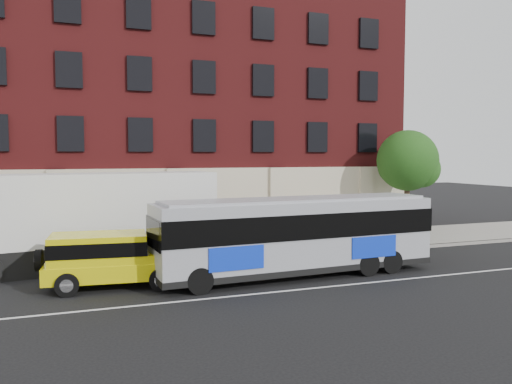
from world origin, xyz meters
name	(u,v)px	position (x,y,z in m)	size (l,w,h in m)	color
ground	(247,299)	(0.00, 0.00, 0.00)	(120.00, 120.00, 0.00)	black
sidewalk	(186,251)	(0.00, 9.00, 0.07)	(60.00, 6.00, 0.15)	gray
kerb	(202,263)	(0.00, 6.00, 0.07)	(60.00, 0.25, 0.15)	gray
lane_line	(242,295)	(0.00, 0.50, 0.01)	(60.00, 0.12, 0.01)	silver
building	(156,112)	(-0.01, 16.92, 7.58)	(30.00, 12.10, 15.00)	maroon
street_tree	(408,163)	(13.54, 9.48, 4.41)	(3.60, 3.60, 6.20)	#3E2C1F
city_bus	(297,233)	(3.01, 2.46, 1.74)	(11.65, 3.04, 3.16)	#95979F
yellow_suv	(108,257)	(-4.24, 3.31, 1.14)	(5.32, 2.71, 1.99)	yellow
shipping_container	(75,222)	(-5.26, 7.12, 2.02)	(12.46, 4.28, 4.08)	black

